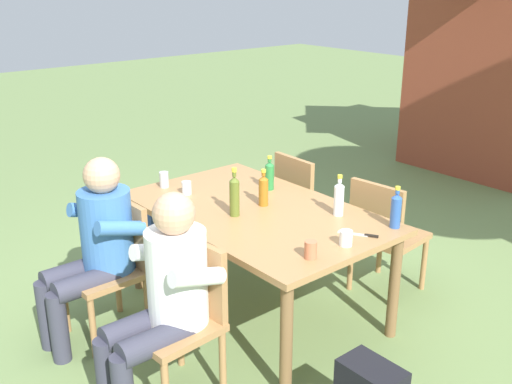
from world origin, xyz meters
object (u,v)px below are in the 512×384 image
(bottle_blue, at_px, (396,210))
(bottle_green, at_px, (269,175))
(chair_far_left, at_px, (304,201))
(bottle_clear, at_px, (339,198))
(chair_far_right, at_px, (384,231))
(person_in_plaid_shirt, at_px, (96,242))
(cup_terracotta, at_px, (311,250))
(cup_steel, at_px, (164,180))
(cup_glass, at_px, (187,188))
(chair_near_right, at_px, (183,312))
(brick_kiosk, at_px, (512,39))
(cup_white, at_px, (346,238))
(table_knife, at_px, (361,235))
(chair_near_left, at_px, (114,261))
(backpack_by_far_side, at_px, (150,228))
(bottle_amber, at_px, (263,190))
(person_in_white_shirt, at_px, (165,291))
(dining_table, at_px, (256,220))
(bottle_olive, at_px, (234,195))

(bottle_blue, distance_m, bottle_green, 1.01)
(chair_far_left, xyz_separation_m, bottle_clear, (0.81, -0.50, 0.38))
(chair_far_right, distance_m, person_in_plaid_shirt, 1.97)
(bottle_blue, distance_m, cup_terracotta, 0.69)
(cup_steel, distance_m, cup_glass, 0.23)
(cup_terracotta, bearing_deg, chair_near_right, -120.00)
(brick_kiosk, bearing_deg, cup_glass, -87.69)
(person_in_plaid_shirt, height_order, cup_glass, person_in_plaid_shirt)
(cup_white, height_order, table_knife, cup_white)
(chair_near_left, height_order, backpack_by_far_side, chair_near_left)
(chair_near_left, height_order, cup_glass, chair_near_left)
(bottle_amber, height_order, backpack_by_far_side, bottle_amber)
(bottle_blue, bearing_deg, cup_terracotta, -92.48)
(bottle_blue, xyz_separation_m, cup_terracotta, (-0.03, -0.69, -0.06))
(cup_white, bearing_deg, bottle_clear, 137.91)
(cup_glass, relative_size, table_knife, 0.42)
(person_in_white_shirt, xyz_separation_m, brick_kiosk, (-1.12, 5.38, 0.84))
(chair_near_left, relative_size, cup_glass, 9.56)
(bottle_clear, height_order, cup_white, bottle_clear)
(dining_table, relative_size, person_in_plaid_shirt, 1.49)
(person_in_white_shirt, distance_m, bottle_clear, 1.30)
(cup_steel, bearing_deg, backpack_by_far_side, 163.39)
(cup_steel, relative_size, table_knife, 0.52)
(chair_near_right, distance_m, cup_steel, 1.34)
(cup_white, xyz_separation_m, brick_kiosk, (-1.47, 4.40, 0.70))
(bottle_clear, bearing_deg, chair_near_left, -124.58)
(chair_far_right, distance_m, bottle_amber, 0.94)
(bottle_amber, height_order, cup_terracotta, bottle_amber)
(person_in_plaid_shirt, xyz_separation_m, bottle_green, (0.16, 1.27, 0.20))
(dining_table, xyz_separation_m, cup_white, (0.75, 0.03, 0.12))
(person_in_white_shirt, xyz_separation_m, bottle_clear, (0.02, 1.29, 0.21))
(chair_far_left, height_order, bottle_green, bottle_green)
(dining_table, xyz_separation_m, backpack_by_far_side, (-1.28, -0.07, -0.46))
(dining_table, distance_m, cup_steel, 0.80)
(person_in_white_shirt, distance_m, cup_steel, 1.37)
(chair_far_left, height_order, table_knife, chair_far_left)
(bottle_green, bearing_deg, table_knife, -6.98)
(chair_near_right, height_order, cup_white, chair_near_right)
(chair_near_right, xyz_separation_m, cup_steel, (-1.15, 0.61, 0.32))
(bottle_olive, distance_m, backpack_by_far_side, 1.45)
(person_in_white_shirt, distance_m, brick_kiosk, 5.56)
(person_in_plaid_shirt, bearing_deg, chair_near_left, 91.11)
(dining_table, distance_m, chair_far_right, 0.95)
(bottle_green, bearing_deg, bottle_amber, -48.43)
(bottle_amber, xyz_separation_m, cup_terracotta, (0.76, -0.32, -0.06))
(bottle_blue, height_order, cup_terracotta, bottle_blue)
(bottle_green, relative_size, cup_steel, 2.20)
(bottle_green, bearing_deg, person_in_white_shirt, -63.63)
(bottle_green, bearing_deg, chair_far_right, 39.12)
(chair_far_right, distance_m, person_in_white_shirt, 1.80)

